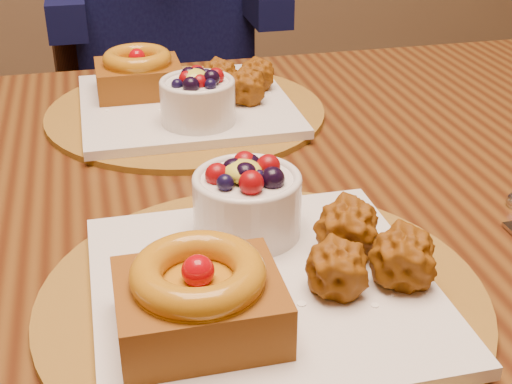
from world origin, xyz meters
The scene contains 4 objects.
dining_table centered at (0.02, -0.11, 0.68)m, with size 1.60×0.90×0.76m.
place_setting_near centered at (0.02, -0.33, 0.78)m, with size 0.38×0.38×0.09m.
place_setting_far centered at (0.02, 0.10, 0.78)m, with size 0.38×0.38×0.09m.
chair_far centered at (0.06, 0.83, 0.50)m, with size 0.52×0.52×0.90m.
Camera 1 is at (-0.10, -0.81, 1.12)m, focal length 50.00 mm.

